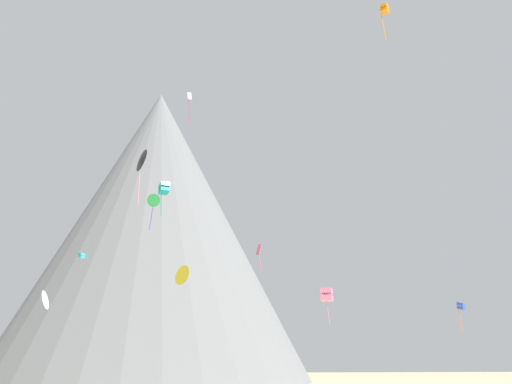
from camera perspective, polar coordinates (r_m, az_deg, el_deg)
rock_massif at (r=139.04m, az=-9.59°, el=-3.98°), size 96.74×96.74×65.50m
kite_pink_low at (r=73.78m, az=6.58°, el=-9.46°), size 1.78×1.81×4.19m
kite_black_mid at (r=59.00m, az=-10.64°, el=2.88°), size 1.51×2.35×5.62m
kite_yellow_mid at (r=74.59m, az=-6.81°, el=-7.70°), size 2.16×2.38×2.46m
kite_white_low at (r=73.85m, az=-19.08°, el=-9.48°), size 1.15×2.29×2.20m
kite_magenta_high at (r=86.58m, az=-6.20°, el=8.37°), size 0.71×0.40×4.53m
kite_rainbow_mid at (r=80.71m, az=0.27°, el=-5.54°), size 0.70×1.04×3.57m
kite_teal_mid at (r=74.54m, az=-8.54°, el=0.32°), size 1.42×1.48×4.17m
kite_cyan_mid at (r=94.66m, az=-15.90°, el=-5.67°), size 1.15×1.15×0.93m
kite_orange_high at (r=68.82m, az=11.84°, el=16.21°), size 1.11×1.11×4.29m
kite_green_mid at (r=83.27m, az=-9.48°, el=-0.80°), size 1.84×0.89×4.97m
kite_blue_low at (r=74.39m, az=18.48°, el=-10.06°), size 1.07×1.08×3.21m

